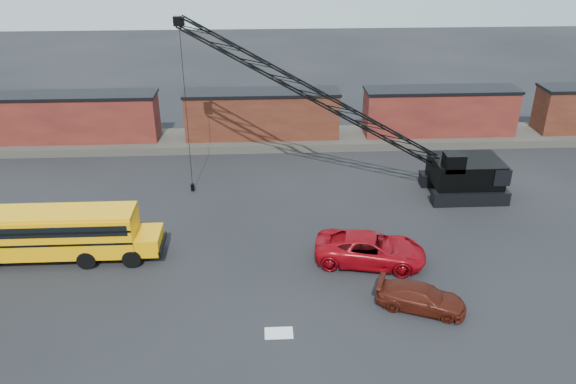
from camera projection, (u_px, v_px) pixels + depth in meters
name	position (u px, v px, depth m)	size (l,w,h in m)	color
ground	(267.00, 286.00, 31.31)	(160.00, 160.00, 0.00)	black
gravel_berm	(263.00, 140.00, 50.88)	(120.00, 5.00, 0.70)	#4B473D
boxcar_west_near	(79.00, 117.00, 49.07)	(13.70, 3.10, 4.17)	#441513
boxcar_mid	(262.00, 114.00, 49.81)	(13.70, 3.10, 4.17)	#552718
boxcar_east_near	(440.00, 111.00, 50.55)	(13.70, 3.10, 4.17)	#441513
snow_patch	(279.00, 333.00, 27.75)	(1.40, 0.90, 0.02)	silver
school_bus	(57.00, 232.00, 33.06)	(11.65, 2.65, 3.19)	#E69904
red_pickup	(370.00, 249.00, 33.08)	(3.00, 6.50, 1.81)	#950710
maroon_suv	(421.00, 298.00, 29.25)	(1.89, 4.64, 1.35)	#45150C
crawler_crane	(330.00, 103.00, 38.89)	(23.28, 4.20, 12.90)	black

